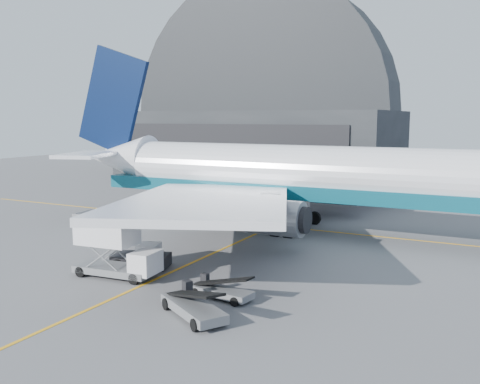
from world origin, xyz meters
The scene contains 9 objects.
ground centered at (0.00, 0.00, 0.00)m, with size 200.00×200.00×0.00m, color #565659.
taxi_lines centered at (0.00, 12.67, 0.01)m, with size 80.00×42.12×0.02m.
hangar centered at (-22.00, 64.95, 9.54)m, with size 50.00×28.30×28.00m.
airliner centered at (2.59, 19.30, 5.34)m, with size 54.39×52.74×19.09m.
catering_truck centered at (-2.88, -0.82, 2.10)m, with size 6.18×2.71×4.14m.
pushback_tug centered at (-2.50, 1.83, 0.69)m, with size 4.45×3.31×1.84m.
belt_loader_a centered at (5.78, -1.38, 0.51)m, with size 4.41×1.99×1.65m.
belt_loader_b centered at (5.92, -4.74, 0.63)m, with size 5.17×4.10×2.04m.
traffic_cone centered at (-2.52, 0.32, 0.25)m, with size 0.37×0.37×0.53m.
Camera 1 is at (21.02, -28.66, 10.89)m, focal length 40.00 mm.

